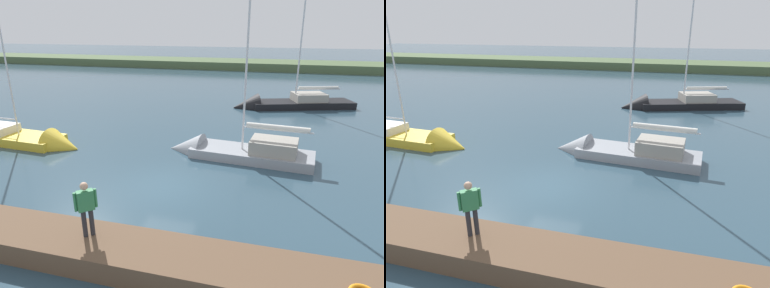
{
  "view_description": "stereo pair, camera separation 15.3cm",
  "coord_description": "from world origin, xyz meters",
  "views": [
    {
      "loc": [
        -4.63,
        12.38,
        6.62
      ],
      "look_at": [
        -0.97,
        -1.34,
        1.58
      ],
      "focal_mm": 31.35,
      "sensor_mm": 36.0,
      "label": 1
    },
    {
      "loc": [
        -4.78,
        12.34,
        6.62
      ],
      "look_at": [
        -0.97,
        -1.34,
        1.58
      ],
      "focal_mm": 31.35,
      "sensor_mm": 36.0,
      "label": 2
    }
  ],
  "objects": [
    {
      "name": "sailboat_inner_slip",
      "position": [
        9.7,
        -3.2,
        0.13
      ],
      "size": [
        8.47,
        2.56,
        8.47
      ],
      "rotation": [
        0.0,
        0.0,
        3.08
      ],
      "color": "gold",
      "rests_on": "ground_plane"
    },
    {
      "name": "sailboat_near_dock",
      "position": [
        -2.31,
        -4.29,
        0.14
      ],
      "size": [
        7.91,
        2.81,
        9.33
      ],
      "rotation": [
        0.0,
        0.0,
        -0.1
      ],
      "color": "gray",
      "rests_on": "ground_plane"
    },
    {
      "name": "dock_pier",
      "position": [
        0.0,
        5.07,
        0.35
      ],
      "size": [
        25.3,
        1.87,
        0.71
      ],
      "primitive_type": "cube",
      "color": "brown",
      "rests_on": "ground_plane"
    },
    {
      "name": "sailboat_outer_mooring",
      "position": [
        -4.97,
        -16.63,
        0.18
      ],
      "size": [
        10.34,
        5.42,
        10.19
      ],
      "rotation": [
        0.0,
        0.0,
        0.32
      ],
      "color": "black",
      "rests_on": "ground_plane"
    },
    {
      "name": "far_shoreline",
      "position": [
        0.0,
        -43.86,
        0.0
      ],
      "size": [
        180.0,
        8.0,
        2.4
      ],
      "primitive_type": "cube",
      "color": "#4C603D",
      "rests_on": "ground_plane"
    },
    {
      "name": "person_on_dock",
      "position": [
        0.52,
        4.94,
        1.72
      ],
      "size": [
        0.52,
        0.47,
        1.74
      ],
      "rotation": [
        0.0,
        0.0,
        5.44
      ],
      "color": "#28282D",
      "rests_on": "dock_pier"
    },
    {
      "name": "ground_plane",
      "position": [
        0.0,
        0.0,
        0.0
      ],
      "size": [
        200.0,
        200.0,
        0.0
      ],
      "primitive_type": "plane",
      "color": "#2D4756"
    }
  ]
}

